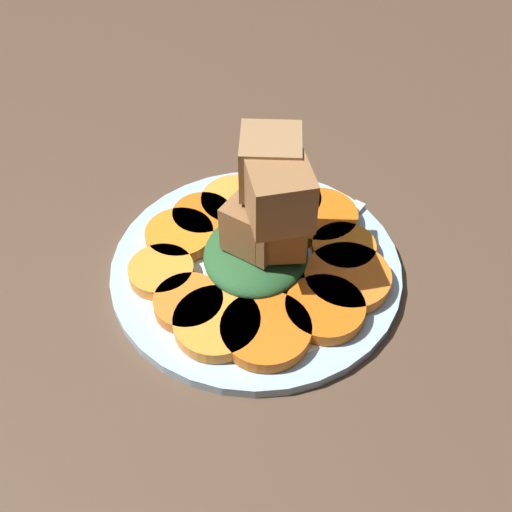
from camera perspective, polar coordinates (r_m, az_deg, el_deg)
The scene contains 16 objects.
table_slab at distance 57.99cm, azimuth 0.00°, elevation -2.08°, with size 120.00×120.00×2.00cm, color #4C3828.
plate at distance 56.85cm, azimuth 0.00°, elevation -1.08°, with size 25.59×25.59×1.05cm.
carrot_slice_0 at distance 59.98cm, azimuth -4.78°, elevation 3.53°, with size 5.54×5.54×1.20cm, color #D76115.
carrot_slice_1 at distance 58.41cm, azimuth -6.81°, elevation 1.83°, with size 6.18×6.18×1.20cm, color orange.
carrot_slice_2 at distance 55.60cm, azimuth -8.43°, elevation -1.39°, with size 5.63×5.63×1.20cm, color orange.
carrot_slice_3 at distance 53.06cm, azimuth -6.02°, elevation -4.19°, with size 5.77×5.77×1.20cm, color orange.
carrot_slice_4 at distance 51.62cm, azimuth -3.49°, elevation -5.97°, with size 7.05×7.05×1.20cm, color orange.
carrot_slice_5 at distance 51.10cm, azimuth 0.88°, elevation -6.63°, with size 7.30×7.30×1.20cm, color #D66114.
carrot_slice_6 at distance 52.69cm, azimuth 6.15°, elevation -4.71°, with size 6.58×6.58×1.20cm, color #D45F13.
carrot_slice_7 at distance 55.09cm, azimuth 8.13°, elevation -1.94°, with size 7.40×7.40×1.20cm, color orange.
carrot_slice_8 at distance 57.37cm, azimuth 7.80°, elevation 0.65°, with size 5.69×5.69×1.20cm, color orange.
carrot_slice_9 at distance 59.97cm, azimuth 5.66°, elevation 3.44°, with size 7.12×7.12×1.20cm, color #D45F12.
carrot_slice_10 at distance 61.36cm, azimuth 2.71°, elevation 4.87°, with size 6.64×6.64×1.20cm, color orange.
carrot_slice_11 at distance 61.20cm, azimuth -1.65°, elevation 4.77°, with size 6.95×6.95×1.20cm, color orange.
center_pile at distance 52.79cm, azimuth 0.75°, elevation 3.09°, with size 10.08×9.72×12.18cm.
fork at distance 56.67cm, azimuth 4.64°, elevation -0.31°, with size 16.49×8.85×0.40cm.
Camera 1 is at (-37.10, -7.70, 44.90)cm, focal length 45.00 mm.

